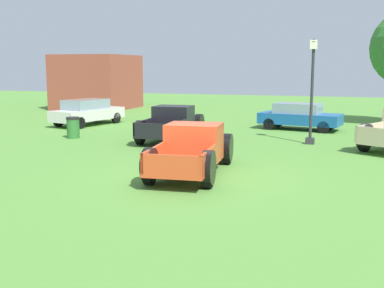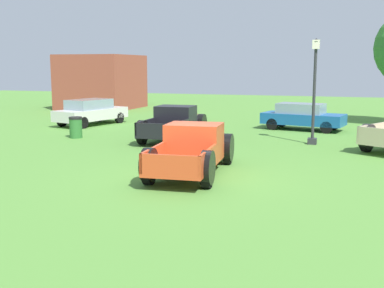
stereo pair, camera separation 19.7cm
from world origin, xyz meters
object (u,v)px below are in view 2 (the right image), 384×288
at_px(pickup_truck_behind_left, 176,123).
at_px(sedan_distant_b, 91,111).
at_px(trash_can, 76,127).
at_px(sedan_distant_a, 302,116).
at_px(lamp_post_near, 314,89).
at_px(pickup_truck_foreground, 195,149).
at_px(picnic_table, 180,114).

distance_m(pickup_truck_behind_left, sedan_distant_b, 7.03).
relative_size(pickup_truck_behind_left, trash_can, 5.10).
relative_size(sedan_distant_a, sedan_distant_b, 0.94).
bearing_deg(lamp_post_near, pickup_truck_foreground, -115.03).
relative_size(sedan_distant_b, trash_can, 4.74).
distance_m(sedan_distant_b, trash_can, 4.86).
distance_m(sedan_distant_b, picnic_table, 4.96).
bearing_deg(sedan_distant_a, picnic_table, 172.26).
bearing_deg(picnic_table, sedan_distant_b, -150.15).
xyz_separation_m(sedan_distant_b, picnic_table, (4.29, 2.46, -0.25)).
distance_m(picnic_table, trash_can, 7.37).
relative_size(sedan_distant_a, trash_can, 4.47).
height_order(pickup_truck_foreground, sedan_distant_a, pickup_truck_foreground).
xyz_separation_m(pickup_truck_behind_left, picnic_table, (-1.92, 5.76, -0.21)).
distance_m(sedan_distant_a, sedan_distant_b, 11.33).
bearing_deg(lamp_post_near, sedan_distant_a, 100.88).
distance_m(pickup_truck_behind_left, lamp_post_near, 6.08).
xyz_separation_m(pickup_truck_behind_left, sedan_distant_a, (5.01, 4.82, 0.00)).
xyz_separation_m(pickup_truck_foreground, pickup_truck_behind_left, (-2.86, 6.06, -0.00)).
relative_size(pickup_truck_foreground, pickup_truck_behind_left, 1.02).
height_order(lamp_post_near, picnic_table, lamp_post_near).
height_order(sedan_distant_b, lamp_post_near, lamp_post_near).
bearing_deg(trash_can, picnic_table, 70.66).
bearing_deg(pickup_truck_foreground, picnic_table, 112.01).
xyz_separation_m(sedan_distant_a, lamp_post_near, (0.85, -4.44, 1.55)).
height_order(sedan_distant_b, picnic_table, sedan_distant_b).
height_order(pickup_truck_behind_left, trash_can, pickup_truck_behind_left).
bearing_deg(pickup_truck_behind_left, pickup_truck_foreground, -64.78).
bearing_deg(pickup_truck_behind_left, picnic_table, 108.46).
distance_m(pickup_truck_behind_left, picnic_table, 6.07).
relative_size(pickup_truck_behind_left, lamp_post_near, 1.13).
bearing_deg(picnic_table, trash_can, -109.34).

